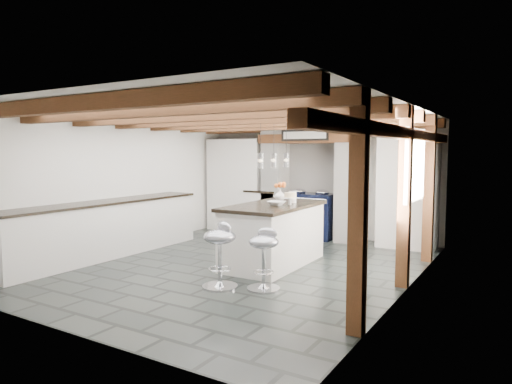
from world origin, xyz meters
The scene contains 6 objects.
ground centered at (0.00, 0.00, 0.00)m, with size 6.00×6.00×0.00m, color black.
room_shell centered at (-0.61, 1.42, 1.07)m, with size 6.00×6.03×6.00m.
range_cooker centered at (0.00, 2.68, 0.47)m, with size 1.00×0.63×0.99m.
kitchen_island centered at (0.44, 0.36, 0.48)m, with size 1.01×1.90×1.24m.
bar_stool_near centered at (0.97, -0.84, 0.48)m, with size 0.43×0.43×0.78m.
bar_stool_far centered at (0.45, -1.05, 0.52)m, with size 0.53×0.53×0.84m.
Camera 1 is at (3.78, -5.68, 1.72)m, focal length 32.00 mm.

